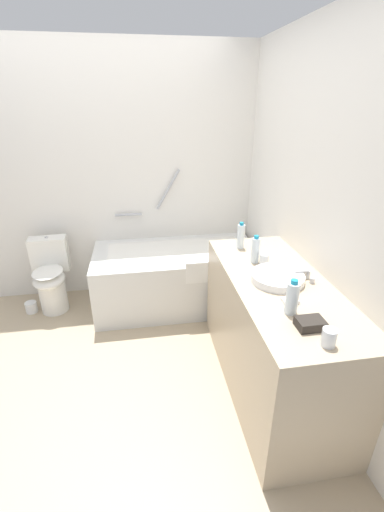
{
  "coord_description": "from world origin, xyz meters",
  "views": [
    {
      "loc": [
        0.36,
        -2.11,
        1.92
      ],
      "look_at": [
        0.73,
        0.22,
        0.83
      ],
      "focal_mm": 23.58,
      "sensor_mm": 36.0,
      "label": 1
    }
  ],
  "objects_px": {
    "bathtub": "(177,275)",
    "amenity_basket": "(310,324)",
    "drinking_glass_0": "(264,260)",
    "drinking_glass_1": "(329,337)",
    "toilet": "(51,277)",
    "toilet_paper_roll": "(31,307)",
    "sink_basin": "(277,278)",
    "soap_dish": "(290,300)",
    "sink_faucet": "(307,275)",
    "water_bottle_1": "(292,298)",
    "water_bottle_0": "(255,250)",
    "water_bottle_2": "(241,236)"
  },
  "relations": [
    {
      "from": "drinking_glass_0",
      "to": "drinking_glass_1",
      "type": "relative_size",
      "value": 0.92
    },
    {
      "from": "drinking_glass_1",
      "to": "toilet_paper_roll",
      "type": "height_order",
      "value": "drinking_glass_1"
    },
    {
      "from": "bathtub",
      "to": "amenity_basket",
      "type": "distance_m",
      "value": 1.87
    },
    {
      "from": "water_bottle_1",
      "to": "drinking_glass_1",
      "type": "relative_size",
      "value": 2.29
    },
    {
      "from": "toilet",
      "to": "water_bottle_2",
      "type": "distance_m",
      "value": 1.93
    },
    {
      "from": "water_bottle_1",
      "to": "soap_dish",
      "type": "relative_size",
      "value": 2.27
    },
    {
      "from": "water_bottle_0",
      "to": "drinking_glass_1",
      "type": "height_order",
      "value": "water_bottle_0"
    },
    {
      "from": "toilet",
      "to": "drinking_glass_1",
      "type": "bearing_deg",
      "value": 38.39
    },
    {
      "from": "sink_faucet",
      "to": "soap_dish",
      "type": "distance_m",
      "value": 0.33
    },
    {
      "from": "bathtub",
      "to": "water_bottle_0",
      "type": "bearing_deg",
      "value": -63.09
    },
    {
      "from": "toilet",
      "to": "amenity_basket",
      "type": "distance_m",
      "value": 2.55
    },
    {
      "from": "sink_basin",
      "to": "toilet_paper_roll",
      "type": "distance_m",
      "value": 2.48
    },
    {
      "from": "water_bottle_2",
      "to": "drinking_glass_1",
      "type": "distance_m",
      "value": 1.2
    },
    {
      "from": "sink_basin",
      "to": "sink_faucet",
      "type": "bearing_deg",
      "value": 0.0
    },
    {
      "from": "sink_basin",
      "to": "sink_faucet",
      "type": "xyz_separation_m",
      "value": [
        0.2,
        0.0,
        0.0
      ]
    },
    {
      "from": "bathtub",
      "to": "drinking_glass_1",
      "type": "relative_size",
      "value": 18.1
    },
    {
      "from": "bathtub",
      "to": "soap_dish",
      "type": "xyz_separation_m",
      "value": [
        0.49,
        -1.46,
        0.56
      ]
    },
    {
      "from": "water_bottle_0",
      "to": "drinking_glass_0",
      "type": "bearing_deg",
      "value": -48.95
    },
    {
      "from": "drinking_glass_1",
      "to": "amenity_basket",
      "type": "height_order",
      "value": "drinking_glass_1"
    },
    {
      "from": "bathtub",
      "to": "sink_faucet",
      "type": "height_order",
      "value": "bathtub"
    },
    {
      "from": "toilet",
      "to": "water_bottle_1",
      "type": "relative_size",
      "value": 3.55
    },
    {
      "from": "water_bottle_2",
      "to": "drinking_glass_0",
      "type": "height_order",
      "value": "water_bottle_2"
    },
    {
      "from": "toilet",
      "to": "drinking_glass_1",
      "type": "height_order",
      "value": "drinking_glass_1"
    },
    {
      "from": "sink_faucet",
      "to": "water_bottle_0",
      "type": "distance_m",
      "value": 0.39
    },
    {
      "from": "amenity_basket",
      "to": "soap_dish",
      "type": "xyz_separation_m",
      "value": [
        0.0,
        0.25,
        -0.02
      ]
    },
    {
      "from": "drinking_glass_0",
      "to": "water_bottle_0",
      "type": "bearing_deg",
      "value": 131.05
    },
    {
      "from": "bathtub",
      "to": "amenity_basket",
      "type": "height_order",
      "value": "bathtub"
    },
    {
      "from": "bathtub",
      "to": "drinking_glass_0",
      "type": "height_order",
      "value": "bathtub"
    },
    {
      "from": "amenity_basket",
      "to": "water_bottle_0",
      "type": "bearing_deg",
      "value": 91.93
    },
    {
      "from": "toilet",
      "to": "sink_basin",
      "type": "xyz_separation_m",
      "value": [
        1.75,
        -1.3,
        0.54
      ]
    },
    {
      "from": "sink_faucet",
      "to": "amenity_basket",
      "type": "bearing_deg",
      "value": -114.53
    },
    {
      "from": "toilet_paper_roll",
      "to": "sink_faucet",
      "type": "bearing_deg",
      "value": -29.92
    },
    {
      "from": "sink_basin",
      "to": "drinking_glass_1",
      "type": "bearing_deg",
      "value": -90.49
    },
    {
      "from": "sink_faucet",
      "to": "drinking_glass_1",
      "type": "relative_size",
      "value": 1.71
    },
    {
      "from": "toilet",
      "to": "toilet_paper_roll",
      "type": "bearing_deg",
      "value": -81.99
    },
    {
      "from": "sink_basin",
      "to": "drinking_glass_0",
      "type": "xyz_separation_m",
      "value": [
        -0.0,
        0.24,
        0.02
      ]
    },
    {
      "from": "bathtub",
      "to": "amenity_basket",
      "type": "xyz_separation_m",
      "value": [
        0.49,
        -1.7,
        0.58
      ]
    },
    {
      "from": "drinking_glass_0",
      "to": "toilet_paper_roll",
      "type": "height_order",
      "value": "drinking_glass_0"
    },
    {
      "from": "toilet_paper_roll",
      "to": "sink_basin",
      "type": "bearing_deg",
      "value": -32.36
    },
    {
      "from": "toilet_paper_roll",
      "to": "soap_dish",
      "type": "bearing_deg",
      "value": -37.55
    },
    {
      "from": "sink_faucet",
      "to": "water_bottle_1",
      "type": "relative_size",
      "value": 0.74
    },
    {
      "from": "sink_faucet",
      "to": "toilet_paper_roll",
      "type": "bearing_deg",
      "value": 150.08
    },
    {
      "from": "sink_basin",
      "to": "toilet_paper_roll",
      "type": "height_order",
      "value": "sink_basin"
    },
    {
      "from": "water_bottle_0",
      "to": "amenity_basket",
      "type": "height_order",
      "value": "water_bottle_0"
    },
    {
      "from": "toilet",
      "to": "drinking_glass_0",
      "type": "distance_m",
      "value": 2.12
    },
    {
      "from": "sink_basin",
      "to": "amenity_basket",
      "type": "xyz_separation_m",
      "value": [
        -0.03,
        -0.49,
        -0.0
      ]
    },
    {
      "from": "water_bottle_2",
      "to": "sink_faucet",
      "type": "bearing_deg",
      "value": -63.63
    },
    {
      "from": "sink_faucet",
      "to": "water_bottle_1",
      "type": "distance_m",
      "value": 0.44
    },
    {
      "from": "water_bottle_0",
      "to": "drinking_glass_1",
      "type": "distance_m",
      "value": 0.93
    },
    {
      "from": "water_bottle_2",
      "to": "bathtub",
      "type": "bearing_deg",
      "value": 124.04
    }
  ]
}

